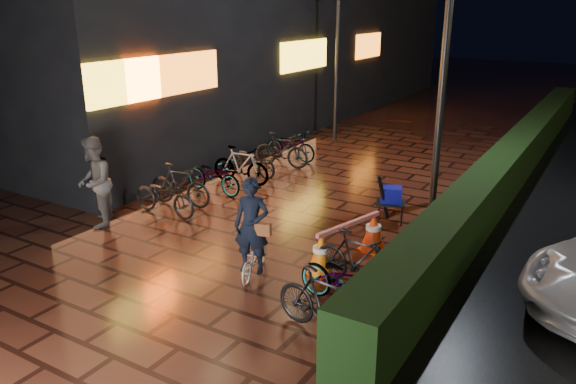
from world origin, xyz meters
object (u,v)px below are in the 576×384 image
Objects in this scene: bystander_person at (94,182)px; traffic_barrier at (348,242)px; cyclist at (253,241)px; cart_assembly at (390,197)px.

traffic_barrier is at bearing 63.02° from bystander_person.
bystander_person is 1.08× the size of cyclist.
traffic_barrier is (1.06, 1.26, -0.26)m from cyclist.
bystander_person is 1.69× the size of cart_assembly.
cyclist is 1.57× the size of cart_assembly.
cyclist is 3.45m from cart_assembly.
cyclist reaches higher than traffic_barrier.
cyclist is at bearing 47.67° from bystander_person.
cart_assembly is (4.82, 3.09, -0.35)m from bystander_person.
cyclist is at bearing -106.66° from cart_assembly.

